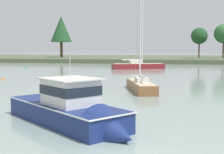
{
  "coord_description": "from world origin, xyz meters",
  "views": [
    {
      "loc": [
        1.26,
        -8.96,
        3.78
      ],
      "look_at": [
        -5.36,
        25.8,
        0.55
      ],
      "focal_mm": 49.55,
      "sensor_mm": 36.0,
      "label": 1
    }
  ],
  "objects_px": {
    "sailboat_wood": "(141,88)",
    "mooring_buoy_orange": "(3,79)",
    "sailboat_maroon": "(138,67)",
    "cruiser_navy": "(75,116)",
    "mooring_buoy_green": "(26,67)"
  },
  "relations": [
    {
      "from": "mooring_buoy_orange",
      "to": "sailboat_wood",
      "type": "bearing_deg",
      "value": -22.03
    },
    {
      "from": "sailboat_maroon",
      "to": "sailboat_wood",
      "type": "xyz_separation_m",
      "value": [
        3.5,
        -31.0,
        -0.07
      ]
    },
    {
      "from": "mooring_buoy_green",
      "to": "cruiser_navy",
      "type": "bearing_deg",
      "value": -60.91
    },
    {
      "from": "sailboat_maroon",
      "to": "mooring_buoy_orange",
      "type": "relative_size",
      "value": 38.08
    },
    {
      "from": "mooring_buoy_orange",
      "to": "sailboat_maroon",
      "type": "bearing_deg",
      "value": 59.06
    },
    {
      "from": "sailboat_maroon",
      "to": "cruiser_navy",
      "type": "xyz_separation_m",
      "value": [
        1.53,
        -44.31,
        0.2
      ]
    },
    {
      "from": "cruiser_navy",
      "to": "sailboat_wood",
      "type": "relative_size",
      "value": 0.85
    },
    {
      "from": "sailboat_wood",
      "to": "mooring_buoy_green",
      "type": "xyz_separation_m",
      "value": [
        -25.98,
        29.84,
        -0.16
      ]
    },
    {
      "from": "sailboat_wood",
      "to": "cruiser_navy",
      "type": "bearing_deg",
      "value": -98.42
    },
    {
      "from": "sailboat_maroon",
      "to": "mooring_buoy_orange",
      "type": "distance_m",
      "value": 27.76
    },
    {
      "from": "sailboat_maroon",
      "to": "sailboat_wood",
      "type": "relative_size",
      "value": 1.43
    },
    {
      "from": "mooring_buoy_green",
      "to": "mooring_buoy_orange",
      "type": "bearing_deg",
      "value": -70.07
    },
    {
      "from": "sailboat_wood",
      "to": "mooring_buoy_orange",
      "type": "xyz_separation_m",
      "value": [
        -17.77,
        7.19,
        -0.17
      ]
    },
    {
      "from": "sailboat_wood",
      "to": "mooring_buoy_orange",
      "type": "height_order",
      "value": "sailboat_wood"
    },
    {
      "from": "cruiser_navy",
      "to": "mooring_buoy_green",
      "type": "relative_size",
      "value": 21.13
    }
  ]
}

